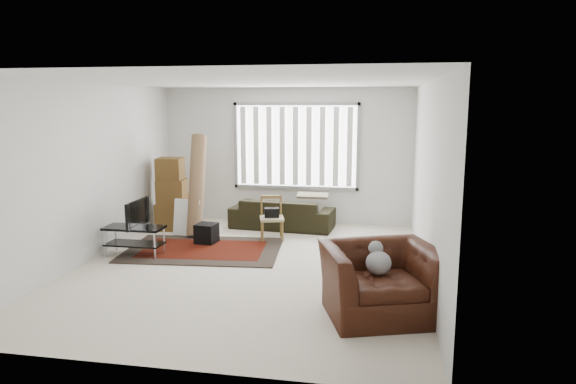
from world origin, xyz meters
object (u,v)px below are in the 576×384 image
(sofa, at_px, (282,209))
(armchair, at_px, (380,276))
(tv_stand, at_px, (134,235))
(moving_boxes, at_px, (172,196))
(side_chair, at_px, (272,216))

(sofa, height_order, armchair, armchair)
(tv_stand, relative_size, moving_boxes, 0.68)
(side_chair, bearing_deg, armchair, -73.12)
(moving_boxes, bearing_deg, tv_stand, -87.03)
(sofa, xyz_separation_m, armchair, (1.87, -3.86, 0.09))
(side_chair, xyz_separation_m, armchair, (1.90, -3.01, 0.04))
(side_chair, bearing_deg, sofa, 72.99)
(moving_boxes, height_order, armchair, moving_boxes)
(moving_boxes, height_order, sofa, moving_boxes)
(tv_stand, xyz_separation_m, sofa, (1.97, 2.19, 0.04))
(sofa, bearing_deg, armchair, 121.02)
(tv_stand, distance_m, armchair, 4.20)
(sofa, relative_size, armchair, 1.29)
(moving_boxes, distance_m, side_chair, 2.09)
(moving_boxes, bearing_deg, sofa, 12.55)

